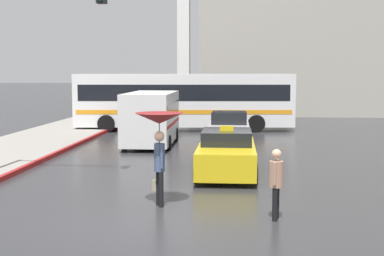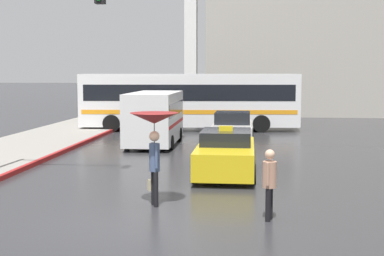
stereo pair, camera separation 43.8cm
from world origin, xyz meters
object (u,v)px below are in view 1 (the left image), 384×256
taxi (227,154)px  city_bus (184,99)px  pedestrian_man (276,179)px  ambulance_van (151,116)px  pedestrian_with_umbrella (159,128)px  traffic_light (24,34)px  sedan_red (229,129)px

taxi → city_bus: (-2.67, 13.23, 1.11)m
city_bus → pedestrian_man: (3.87, -18.52, -0.84)m
taxi → ambulance_van: (-3.54, 6.77, 0.66)m
pedestrian_with_umbrella → ambulance_van: bearing=-16.1°
traffic_light → taxi: bearing=14.0°
traffic_light → pedestrian_with_umbrella: bearing=-32.0°
ambulance_van → traffic_light: traffic_light is taller
taxi → ambulance_van: ambulance_van is taller
traffic_light → ambulance_van: bearing=73.3°
sedan_red → ambulance_van: 3.62m
taxi → pedestrian_with_umbrella: bearing=69.9°
taxi → city_bus: size_ratio=0.35×
taxi → ambulance_van: size_ratio=0.85×
pedestrian_man → traffic_light: (-7.22, 3.79, 3.51)m
taxi → traffic_light: traffic_light is taller
sedan_red → traffic_light: size_ratio=0.67×
city_bus → pedestrian_man: size_ratio=7.76×
taxi → traffic_light: (-6.02, -1.51, 3.77)m
sedan_red → pedestrian_with_umbrella: (-1.54, -11.62, 1.27)m
city_bus → pedestrian_with_umbrella: (1.10, -17.52, 0.17)m
ambulance_van → pedestrian_man: ambulance_van is taller
ambulance_van → city_bus: (0.87, 6.46, 0.45)m
pedestrian_with_umbrella → traffic_light: traffic_light is taller
ambulance_van → taxi: bearing=117.0°
taxi → traffic_light: 7.26m
ambulance_van → pedestrian_man: bearing=110.9°
pedestrian_man → taxi: bearing=-153.0°
pedestrian_with_umbrella → pedestrian_man: 3.11m
sedan_red → pedestrian_man: 12.69m
sedan_red → city_bus: (-2.65, 5.90, 1.10)m
traffic_light → sedan_red: bearing=55.8°
pedestrian_with_umbrella → traffic_light: size_ratio=0.36×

